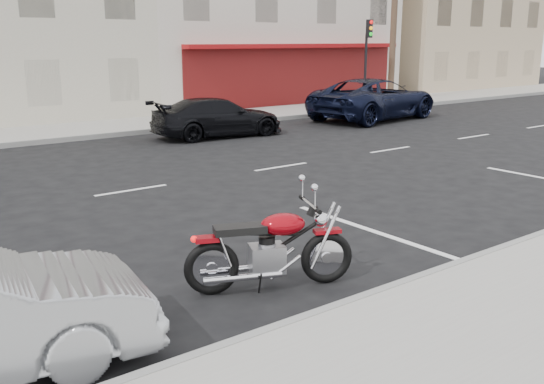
{
  "coord_description": "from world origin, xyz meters",
  "views": [
    {
      "loc": [
        -7.11,
        -11.62,
        3.08
      ],
      "look_at": [
        -1.64,
        -4.43,
        0.8
      ],
      "focal_mm": 40.0,
      "sensor_mm": 36.0,
      "label": 1
    }
  ],
  "objects_px": {
    "fire_hydrant": "(339,97)",
    "suv_far": "(375,99)",
    "utility_pole": "(395,3)",
    "traffic_light": "(367,51)",
    "car_far": "(218,117)",
    "motorcycle": "(329,246)"
  },
  "relations": [
    {
      "from": "traffic_light",
      "to": "car_far",
      "type": "xyz_separation_m",
      "value": [
        -10.14,
        -3.26,
        -1.93
      ]
    },
    {
      "from": "fire_hydrant",
      "to": "car_far",
      "type": "xyz_separation_m",
      "value": [
        -8.64,
        -3.43,
        0.1
      ]
    },
    {
      "from": "motorcycle",
      "to": "car_far",
      "type": "bearing_deg",
      "value": 87.18
    },
    {
      "from": "fire_hydrant",
      "to": "car_far",
      "type": "relative_size",
      "value": 0.17
    },
    {
      "from": "fire_hydrant",
      "to": "suv_far",
      "type": "bearing_deg",
      "value": -111.87
    },
    {
      "from": "suv_far",
      "to": "car_far",
      "type": "height_order",
      "value": "suv_far"
    },
    {
      "from": "traffic_light",
      "to": "motorcycle",
      "type": "xyz_separation_m",
      "value": [
        -15.56,
        -14.52,
        -2.06
      ]
    },
    {
      "from": "utility_pole",
      "to": "car_far",
      "type": "relative_size",
      "value": 2.07
    },
    {
      "from": "fire_hydrant",
      "to": "suv_far",
      "type": "height_order",
      "value": "suv_far"
    },
    {
      "from": "utility_pole",
      "to": "suv_far",
      "type": "height_order",
      "value": "utility_pole"
    },
    {
      "from": "traffic_light",
      "to": "fire_hydrant",
      "type": "bearing_deg",
      "value": 173.64
    },
    {
      "from": "suv_far",
      "to": "car_far",
      "type": "relative_size",
      "value": 1.33
    },
    {
      "from": "motorcycle",
      "to": "suv_far",
      "type": "xyz_separation_m",
      "value": [
        12.67,
        11.22,
        0.3
      ]
    },
    {
      "from": "traffic_light",
      "to": "suv_far",
      "type": "relative_size",
      "value": 0.66
    },
    {
      "from": "traffic_light",
      "to": "fire_hydrant",
      "type": "height_order",
      "value": "traffic_light"
    },
    {
      "from": "suv_far",
      "to": "utility_pole",
      "type": "bearing_deg",
      "value": -61.73
    },
    {
      "from": "utility_pole",
      "to": "suv_far",
      "type": "distance_m",
      "value": 7.22
    },
    {
      "from": "fire_hydrant",
      "to": "car_far",
      "type": "height_order",
      "value": "car_far"
    },
    {
      "from": "utility_pole",
      "to": "motorcycle",
      "type": "distance_m",
      "value": 23.35
    },
    {
      "from": "utility_pole",
      "to": "traffic_light",
      "type": "height_order",
      "value": "utility_pole"
    },
    {
      "from": "fire_hydrant",
      "to": "car_far",
      "type": "distance_m",
      "value": 9.3
    },
    {
      "from": "utility_pole",
      "to": "car_far",
      "type": "xyz_separation_m",
      "value": [
        -12.14,
        -3.53,
        -4.11
      ]
    }
  ]
}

